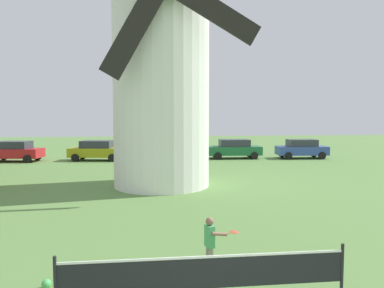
{
  "coord_description": "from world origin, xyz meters",
  "views": [
    {
      "loc": [
        -1.18,
        -4.3,
        3.41
      ],
      "look_at": [
        -0.24,
        3.77,
        2.8
      ],
      "focal_mm": 33.83,
      "sensor_mm": 36.0,
      "label": 1
    }
  ],
  "objects_px": {
    "tennis_net": "(205,273)",
    "stray_ball": "(46,284)",
    "windmill": "(161,56)",
    "parked_car_green": "(234,149)",
    "player_far": "(211,241)",
    "parked_car_red": "(15,151)",
    "parked_car_mustard": "(97,150)",
    "parked_car_black": "(168,150)",
    "parked_car_blue": "(302,149)"
  },
  "relations": [
    {
      "from": "parked_car_black",
      "to": "parked_car_green",
      "type": "distance_m",
      "value": 5.5
    },
    {
      "from": "stray_ball",
      "to": "player_far",
      "type": "bearing_deg",
      "value": 7.41
    },
    {
      "from": "tennis_net",
      "to": "parked_car_green",
      "type": "bearing_deg",
      "value": 75.43
    },
    {
      "from": "parked_car_blue",
      "to": "parked_car_red",
      "type": "bearing_deg",
      "value": 178.77
    },
    {
      "from": "parked_car_red",
      "to": "windmill",
      "type": "bearing_deg",
      "value": -45.67
    },
    {
      "from": "parked_car_mustard",
      "to": "parked_car_red",
      "type": "bearing_deg",
      "value": 179.93
    },
    {
      "from": "stray_ball",
      "to": "parked_car_red",
      "type": "distance_m",
      "value": 23.2
    },
    {
      "from": "player_far",
      "to": "parked_car_red",
      "type": "bearing_deg",
      "value": 118.61
    },
    {
      "from": "parked_car_red",
      "to": "parked_car_mustard",
      "type": "height_order",
      "value": "same"
    },
    {
      "from": "parked_car_red",
      "to": "player_far",
      "type": "bearing_deg",
      "value": -61.39
    },
    {
      "from": "parked_car_blue",
      "to": "windmill",
      "type": "bearing_deg",
      "value": -138.21
    },
    {
      "from": "parked_car_red",
      "to": "parked_car_mustard",
      "type": "distance_m",
      "value": 6.14
    },
    {
      "from": "parked_car_black",
      "to": "parked_car_green",
      "type": "xyz_separation_m",
      "value": [
        5.47,
        0.51,
        0.0
      ]
    },
    {
      "from": "windmill",
      "to": "parked_car_green",
      "type": "distance_m",
      "value": 14.04
    },
    {
      "from": "stray_ball",
      "to": "windmill",
      "type": "bearing_deg",
      "value": 75.95
    },
    {
      "from": "tennis_net",
      "to": "parked_car_black",
      "type": "distance_m",
      "value": 22.49
    },
    {
      "from": "windmill",
      "to": "parked_car_black",
      "type": "xyz_separation_m",
      "value": [
        0.87,
        10.72,
        -5.55
      ]
    },
    {
      "from": "player_far",
      "to": "parked_car_black",
      "type": "bearing_deg",
      "value": 89.64
    },
    {
      "from": "tennis_net",
      "to": "stray_ball",
      "type": "height_order",
      "value": "tennis_net"
    },
    {
      "from": "stray_ball",
      "to": "parked_car_red",
      "type": "bearing_deg",
      "value": 110.72
    },
    {
      "from": "player_far",
      "to": "parked_car_red",
      "type": "height_order",
      "value": "parked_car_red"
    },
    {
      "from": "parked_car_black",
      "to": "parked_car_blue",
      "type": "distance_m",
      "value": 11.01
    },
    {
      "from": "parked_car_mustard",
      "to": "parked_car_green",
      "type": "relative_size",
      "value": 1.0
    },
    {
      "from": "parked_car_mustard",
      "to": "parked_car_green",
      "type": "distance_m",
      "value": 11.06
    },
    {
      "from": "stray_ball",
      "to": "parked_car_mustard",
      "type": "distance_m",
      "value": 21.79
    },
    {
      "from": "tennis_net",
      "to": "parked_car_green",
      "type": "height_order",
      "value": "parked_car_green"
    },
    {
      "from": "tennis_net",
      "to": "player_far",
      "type": "bearing_deg",
      "value": 77.1
    },
    {
      "from": "tennis_net",
      "to": "stray_ball",
      "type": "relative_size",
      "value": 27.27
    },
    {
      "from": "parked_car_red",
      "to": "parked_car_green",
      "type": "height_order",
      "value": "same"
    },
    {
      "from": "stray_ball",
      "to": "parked_car_black",
      "type": "xyz_separation_m",
      "value": [
        3.52,
        21.31,
        0.71
      ]
    },
    {
      "from": "parked_car_red",
      "to": "parked_car_black",
      "type": "relative_size",
      "value": 0.97
    },
    {
      "from": "parked_car_red",
      "to": "parked_car_green",
      "type": "xyz_separation_m",
      "value": [
        17.2,
        0.12,
        0.0
      ]
    },
    {
      "from": "player_far",
      "to": "parked_car_green",
      "type": "distance_m",
      "value": 22.1
    },
    {
      "from": "parked_car_red",
      "to": "parked_car_mustard",
      "type": "bearing_deg",
      "value": -0.07
    },
    {
      "from": "tennis_net",
      "to": "parked_car_green",
      "type": "xyz_separation_m",
      "value": [
        5.98,
        22.99,
        0.13
      ]
    },
    {
      "from": "parked_car_red",
      "to": "parked_car_mustard",
      "type": "xyz_separation_m",
      "value": [
        6.14,
        -0.01,
        0.0
      ]
    },
    {
      "from": "tennis_net",
      "to": "player_far",
      "type": "height_order",
      "value": "player_far"
    },
    {
      "from": "stray_ball",
      "to": "parked_car_black",
      "type": "relative_size",
      "value": 0.04
    },
    {
      "from": "parked_car_red",
      "to": "parked_car_black",
      "type": "height_order",
      "value": "same"
    },
    {
      "from": "tennis_net",
      "to": "parked_car_mustard",
      "type": "xyz_separation_m",
      "value": [
        -5.08,
        22.86,
        0.12
      ]
    },
    {
      "from": "parked_car_mustard",
      "to": "parked_car_green",
      "type": "height_order",
      "value": "same"
    },
    {
      "from": "windmill",
      "to": "parked_car_black",
      "type": "bearing_deg",
      "value": 85.36
    },
    {
      "from": "tennis_net",
      "to": "parked_car_blue",
      "type": "relative_size",
      "value": 1.24
    },
    {
      "from": "player_far",
      "to": "parked_car_red",
      "type": "distance_m",
      "value": 24.21
    },
    {
      "from": "parked_car_red",
      "to": "parked_car_mustard",
      "type": "relative_size",
      "value": 0.95
    },
    {
      "from": "parked_car_black",
      "to": "player_far",
      "type": "bearing_deg",
      "value": -90.36
    },
    {
      "from": "windmill",
      "to": "tennis_net",
      "type": "relative_size",
      "value": 2.56
    },
    {
      "from": "windmill",
      "to": "player_far",
      "type": "relative_size",
      "value": 10.86
    },
    {
      "from": "stray_ball",
      "to": "parked_car_blue",
      "type": "height_order",
      "value": "parked_car_blue"
    },
    {
      "from": "stray_ball",
      "to": "parked_car_green",
      "type": "height_order",
      "value": "parked_car_green"
    }
  ]
}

